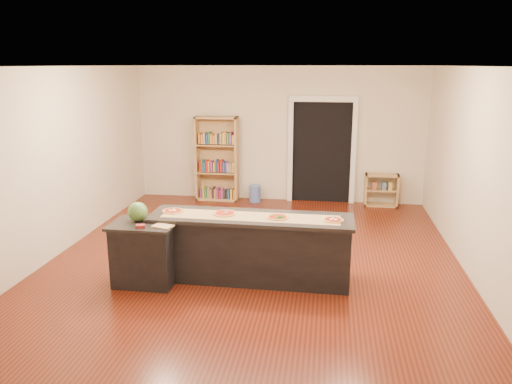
# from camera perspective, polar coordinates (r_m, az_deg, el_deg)

# --- Properties ---
(room) EXTENTS (6.00, 7.00, 2.80)m
(room) POSITION_cam_1_polar(r_m,az_deg,el_deg) (7.06, -0.24, 2.74)
(room) COLOR beige
(room) RESTS_ON ground
(doorway) EXTENTS (1.40, 0.09, 2.21)m
(doorway) POSITION_cam_1_polar(r_m,az_deg,el_deg) (10.43, 7.54, 5.32)
(doorway) COLOR black
(doorway) RESTS_ON room
(kitchen_island) EXTENTS (2.69, 0.73, 0.89)m
(kitchen_island) POSITION_cam_1_polar(r_m,az_deg,el_deg) (6.71, -0.59, -6.36)
(kitchen_island) COLOR black
(kitchen_island) RESTS_ON ground
(side_counter) EXTENTS (0.85, 0.62, 0.84)m
(side_counter) POSITION_cam_1_polar(r_m,az_deg,el_deg) (6.75, -12.56, -6.82)
(side_counter) COLOR black
(side_counter) RESTS_ON ground
(bookshelf) EXTENTS (0.89, 0.32, 1.78)m
(bookshelf) POSITION_cam_1_polar(r_m,az_deg,el_deg) (10.57, -4.49, 3.79)
(bookshelf) COLOR tan
(bookshelf) RESTS_ON ground
(low_shelf) EXTENTS (0.67, 0.29, 0.67)m
(low_shelf) POSITION_cam_1_polar(r_m,az_deg,el_deg) (10.51, 14.11, 0.23)
(low_shelf) COLOR tan
(low_shelf) RESTS_ON ground
(waste_bin) EXTENTS (0.25, 0.25, 0.36)m
(waste_bin) POSITION_cam_1_polar(r_m,az_deg,el_deg) (10.52, -0.13, -0.17)
(waste_bin) COLOR #4E66AE
(waste_bin) RESTS_ON ground
(kraft_paper) EXTENTS (2.34, 0.44, 0.00)m
(kraft_paper) POSITION_cam_1_polar(r_m,az_deg,el_deg) (6.54, -0.64, -2.82)
(kraft_paper) COLOR #9A7D4F
(kraft_paper) RESTS_ON kitchen_island
(watermelon) EXTENTS (0.26, 0.26, 0.26)m
(watermelon) POSITION_cam_1_polar(r_m,az_deg,el_deg) (6.67, -13.38, -2.20)
(watermelon) COLOR #144214
(watermelon) RESTS_ON side_counter
(cutting_board) EXTENTS (0.29, 0.23, 0.02)m
(cutting_board) POSITION_cam_1_polar(r_m,az_deg,el_deg) (6.41, -10.61, -3.87)
(cutting_board) COLOR tan
(cutting_board) RESTS_ON side_counter
(package_red) EXTENTS (0.13, 0.11, 0.04)m
(package_red) POSITION_cam_1_polar(r_m,az_deg,el_deg) (6.43, -13.06, -3.84)
(package_red) COLOR maroon
(package_red) RESTS_ON side_counter
(package_teal) EXTENTS (0.14, 0.14, 0.05)m
(package_teal) POSITION_cam_1_polar(r_m,az_deg,el_deg) (6.64, -9.58, -3.01)
(package_teal) COLOR #195966
(package_teal) RESTS_ON side_counter
(pizza_a) EXTENTS (0.30, 0.30, 0.02)m
(pizza_a) POSITION_cam_1_polar(r_m,az_deg,el_deg) (6.85, -9.47, -2.14)
(pizza_a) COLOR tan
(pizza_a) RESTS_ON kitchen_island
(pizza_b) EXTENTS (0.31, 0.31, 0.02)m
(pizza_b) POSITION_cam_1_polar(r_m,az_deg,el_deg) (6.65, -3.61, -2.45)
(pizza_b) COLOR tan
(pizza_b) RESTS_ON kitchen_island
(pizza_c) EXTENTS (0.28, 0.28, 0.02)m
(pizza_c) POSITION_cam_1_polar(r_m,az_deg,el_deg) (6.49, 2.48, -2.88)
(pizza_c) COLOR tan
(pizza_c) RESTS_ON kitchen_island
(pizza_d) EXTENTS (0.27, 0.27, 0.02)m
(pizza_d) POSITION_cam_1_polar(r_m,az_deg,el_deg) (6.45, 8.82, -3.16)
(pizza_d) COLOR tan
(pizza_d) RESTS_ON kitchen_island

